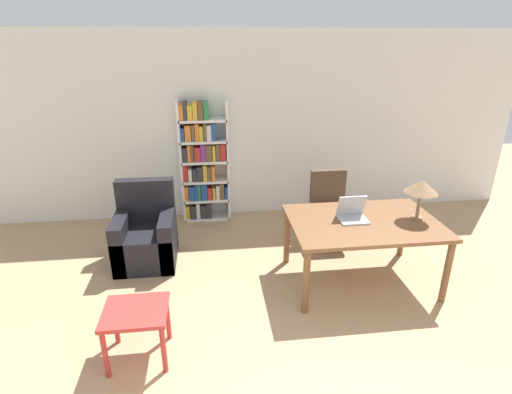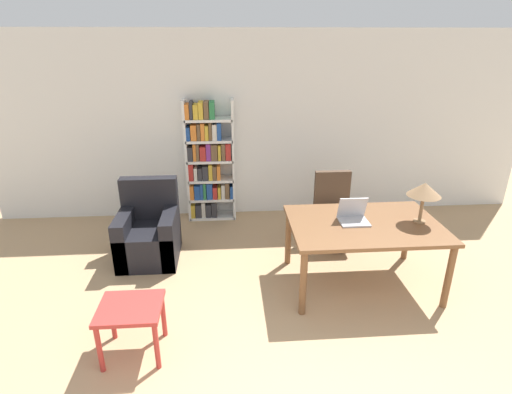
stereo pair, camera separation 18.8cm
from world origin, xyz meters
TOP-DOWN VIEW (x-y plane):
  - wall_back at (0.00, 4.53)m, footprint 8.00×0.06m
  - desk at (0.88, 2.43)m, footprint 1.59×1.09m
  - laptop at (0.76, 2.48)m, footprint 0.30×0.26m
  - table_lamp at (1.47, 2.42)m, footprint 0.35×0.35m
  - office_chair at (0.82, 3.43)m, footprint 0.59×0.59m
  - side_table_blue at (-1.41, 1.53)m, footprint 0.53×0.46m
  - armchair at (-1.54, 3.19)m, footprint 0.70×0.76m
  - bookshelf at (-0.84, 4.34)m, footprint 0.71×0.28m

SIDE VIEW (x-z plane):
  - armchair at x=-1.54m, z-range -0.17..0.80m
  - side_table_blue at x=-1.41m, z-range 0.16..0.64m
  - office_chair at x=0.82m, z-range -0.07..0.88m
  - desk at x=0.88m, z-range 0.29..1.04m
  - laptop at x=0.76m, z-range 0.67..0.93m
  - bookshelf at x=-0.84m, z-range -0.03..1.75m
  - table_lamp at x=1.47m, z-range 0.89..1.33m
  - wall_back at x=0.00m, z-range 0.00..2.70m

